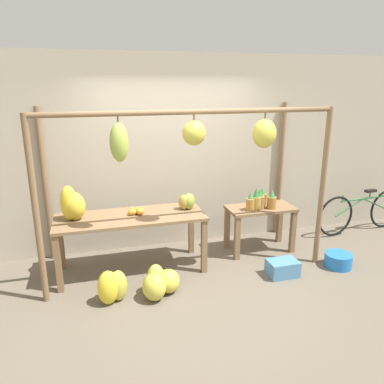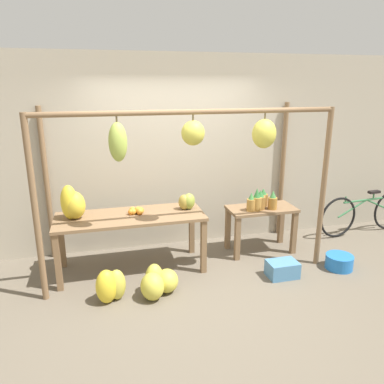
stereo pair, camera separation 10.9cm
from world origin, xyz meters
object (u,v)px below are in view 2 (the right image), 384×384
(papaya_pile, at_px, (187,202))
(banana_pile_ground_left, at_px, (111,286))
(pineapple_cluster, at_px, (261,201))
(parked_bicycle, at_px, (365,213))
(banana_pile_ground_right, at_px, (158,282))
(orange_pile, at_px, (137,211))
(blue_bucket, at_px, (339,262))
(fruit_crate_white, at_px, (282,269))
(banana_pile_on_table, at_px, (72,204))

(papaya_pile, bearing_deg, banana_pile_ground_left, -145.45)
(pineapple_cluster, height_order, banana_pile_ground_left, pineapple_cluster)
(pineapple_cluster, bearing_deg, banana_pile_ground_left, -160.64)
(parked_bicycle, bearing_deg, banana_pile_ground_right, -164.21)
(orange_pile, relative_size, blue_bucket, 0.59)
(pineapple_cluster, height_order, banana_pile_ground_right, pineapple_cluster)
(banana_pile_ground_left, height_order, parked_bicycle, parked_bicycle)
(orange_pile, xyz_separation_m, pineapple_cluster, (1.74, 0.04, -0.02))
(fruit_crate_white, distance_m, blue_bucket, 0.84)
(papaya_pile, bearing_deg, fruit_crate_white, -34.07)
(orange_pile, xyz_separation_m, fruit_crate_white, (1.74, -0.71, -0.70))
(orange_pile, xyz_separation_m, papaya_pile, (0.66, 0.02, 0.06))
(banana_pile_on_table, bearing_deg, fruit_crate_white, -16.06)
(banana_pile_ground_left, xyz_separation_m, fruit_crate_white, (2.15, 0.01, -0.09))
(banana_pile_ground_left, relative_size, fruit_crate_white, 1.05)
(banana_pile_on_table, xyz_separation_m, orange_pile, (0.79, -0.02, -0.15))
(banana_pile_ground_left, bearing_deg, papaya_pile, 34.55)
(banana_pile_on_table, bearing_deg, blue_bucket, -12.03)
(orange_pile, distance_m, banana_pile_ground_right, 0.98)
(banana_pile_on_table, distance_m, blue_bucket, 3.56)
(orange_pile, relative_size, banana_pile_ground_right, 0.41)
(fruit_crate_white, xyz_separation_m, papaya_pile, (-1.08, 0.73, 0.77))
(banana_pile_on_table, bearing_deg, pineapple_cluster, 0.36)
(orange_pile, relative_size, papaya_pile, 0.76)
(banana_pile_on_table, distance_m, parked_bicycle, 4.56)
(pineapple_cluster, bearing_deg, parked_bicycle, 7.06)
(banana_pile_on_table, relative_size, parked_bicycle, 0.25)
(banana_pile_ground_left, relative_size, blue_bucket, 1.12)
(pineapple_cluster, xyz_separation_m, parked_bicycle, (1.98, 0.25, -0.44))
(orange_pile, bearing_deg, fruit_crate_white, -22.08)
(pineapple_cluster, xyz_separation_m, papaya_pile, (-1.08, -0.02, 0.08))
(banana_pile_ground_right, bearing_deg, orange_pile, 100.00)
(parked_bicycle, bearing_deg, banana_pile_on_table, -176.69)
(fruit_crate_white, bearing_deg, pineapple_cluster, 89.84)
(orange_pile, bearing_deg, parked_bicycle, 4.37)
(fruit_crate_white, relative_size, parked_bicycle, 0.22)
(orange_pile, xyz_separation_m, blue_bucket, (2.58, -0.70, -0.71))
(pineapple_cluster, xyz_separation_m, banana_pile_ground_right, (-1.61, -0.77, -0.63))
(pineapple_cluster, bearing_deg, papaya_pile, -179.10)
(orange_pile, height_order, banana_pile_ground_right, orange_pile)
(banana_pile_on_table, height_order, parked_bicycle, banana_pile_on_table)
(fruit_crate_white, xyz_separation_m, parked_bicycle, (1.98, 0.99, 0.25))
(banana_pile_on_table, relative_size, banana_pile_ground_right, 0.85)
(banana_pile_on_table, height_order, fruit_crate_white, banana_pile_on_table)
(pineapple_cluster, height_order, fruit_crate_white, pineapple_cluster)
(banana_pile_ground_right, bearing_deg, parked_bicycle, 15.79)
(orange_pile, xyz_separation_m, banana_pile_ground_right, (0.13, -0.73, -0.65))
(banana_pile_ground_right, height_order, fruit_crate_white, banana_pile_ground_right)
(banana_pile_on_table, xyz_separation_m, parked_bicycle, (4.51, 0.26, -0.61))
(banana_pile_on_table, height_order, pineapple_cluster, banana_pile_on_table)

